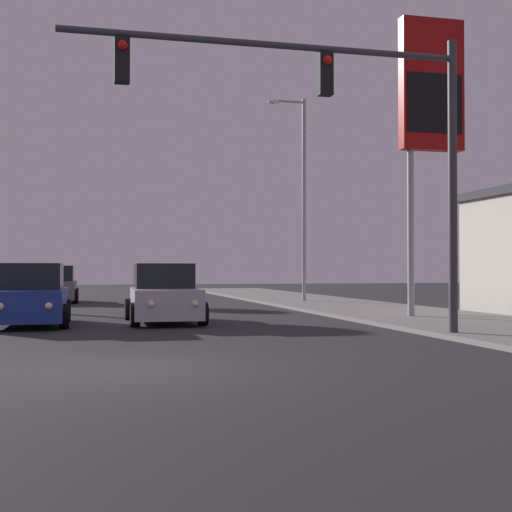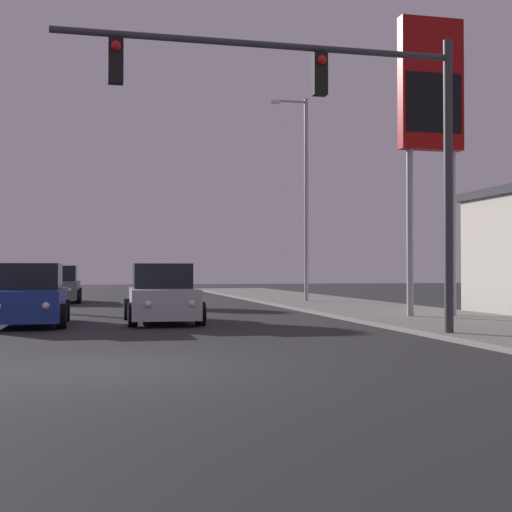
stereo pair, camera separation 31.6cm
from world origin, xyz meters
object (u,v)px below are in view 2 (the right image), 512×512
Objects in this scene: gas_station_sign at (431,101)px; traffic_light_mast at (339,116)px; street_lamp at (303,188)px; car_grey at (58,286)px; car_silver at (162,296)px; car_blue at (30,297)px.

traffic_light_mast is at bearing -132.17° from gas_station_sign.
gas_station_sign reaches higher than traffic_light_mast.
street_lamp is 1.00× the size of gas_station_sign.
car_grey is at bearing 109.05° from traffic_light_mast.
car_grey is 0.48× the size of street_lamp.
street_lamp is at bearing -124.24° from car_silver.
car_silver is 3.61m from car_blue.
car_silver is at bearing -125.95° from street_lamp.
street_lamp is (3.99, 15.94, 0.32)m from traffic_light_mast.
gas_station_sign is (0.83, -10.62, 1.50)m from street_lamp.
street_lamp is at bearing 94.47° from gas_station_sign.
gas_station_sign reaches higher than car_grey.
traffic_light_mast is at bearing 110.11° from car_grey.
traffic_light_mast is (6.80, -5.84, 4.03)m from car_blue.
street_lamp is at bearing -135.94° from car_blue.
car_grey is 1.00× the size of car_silver.
car_blue is at bearing 177.48° from gas_station_sign.
traffic_light_mast is 16.44m from street_lamp.
street_lamp is 10.75m from gas_station_sign.
car_silver is 9.96m from gas_station_sign.
car_silver is 0.50× the size of traffic_light_mast.
gas_station_sign reaches higher than car_silver.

